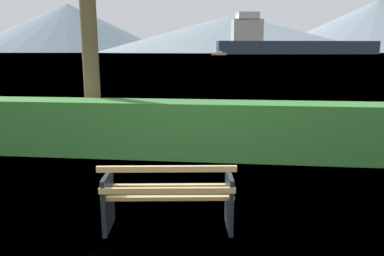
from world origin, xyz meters
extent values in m
plane|color=#567A38|center=(0.00, 0.00, 0.00)|extent=(1400.00, 1400.00, 0.00)
plane|color=#7A99A8|center=(0.00, 307.56, 0.00)|extent=(620.00, 620.00, 0.00)
cube|color=tan|center=(0.02, -0.19, 0.45)|extent=(1.51, 0.25, 0.04)
cube|color=tan|center=(0.00, 0.00, 0.45)|extent=(1.51, 0.25, 0.04)
cube|color=tan|center=(-0.02, 0.19, 0.45)|extent=(1.51, 0.25, 0.04)
cube|color=tan|center=(0.03, -0.26, 0.57)|extent=(1.51, 0.23, 0.06)
cube|color=tan|center=(0.04, -0.31, 0.84)|extent=(1.51, 0.23, 0.06)
cube|color=#1E2328|center=(-0.71, -0.11, 0.34)|extent=(0.11, 0.51, 0.68)
cube|color=#1E2328|center=(0.71, 0.07, 0.34)|extent=(0.11, 0.51, 0.68)
cube|color=#387A33|center=(0.00, 3.08, 0.56)|extent=(13.92, 0.79, 1.11)
cylinder|color=brown|center=(-2.35, 3.78, 2.56)|extent=(0.35, 0.35, 5.11)
cube|color=#2D384C|center=(41.11, 245.94, 4.12)|extent=(103.77, 30.79, 8.25)
cube|color=beige|center=(8.63, 240.12, 14.85)|extent=(20.30, 14.62, 13.20)
cube|color=silver|center=(8.63, 240.12, 23.51)|extent=(15.05, 14.90, 4.12)
cube|color=gold|center=(-6.74, 190.70, 0.55)|extent=(8.00, 3.34, 1.10)
cube|color=silver|center=(-6.74, 190.70, 1.56)|extent=(2.93, 2.21, 0.92)
cone|color=slate|center=(-260.58, 580.25, 37.38)|extent=(320.56, 320.56, 74.76)
cone|color=gray|center=(0.00, 529.91, 25.72)|extent=(377.16, 377.16, 51.44)
cone|color=gray|center=(211.16, 594.96, 37.99)|extent=(335.35, 335.35, 75.98)
camera|label=1|loc=(0.73, -4.09, 2.08)|focal=34.78mm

